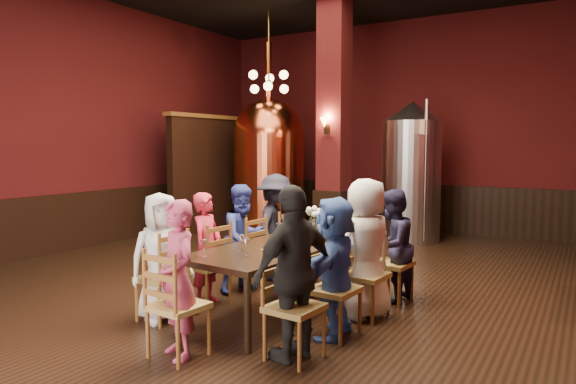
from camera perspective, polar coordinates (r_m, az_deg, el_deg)
The scene contains 39 objects.
room at distance 7.07m, azimuth -2.57°, elevation 8.55°, with size 10.00×10.02×4.50m.
wainscot_back at distance 11.61m, azimuth 11.00°, elevation -1.47°, with size 7.90×0.08×1.00m, color black.
wainscot_left at distance 9.89m, azimuth -22.13°, elevation -2.93°, with size 0.08×9.90×1.00m, color black.
column at distance 9.66m, azimuth 5.13°, elevation 7.66°, with size 0.58×0.58×4.50m, color #440E10.
partition at distance 11.54m, azimuth -7.16°, elevation 2.03°, with size 0.22×3.50×2.40m, color black.
pendant_cluster at distance 10.54m, azimuth -2.14°, elevation 12.11°, with size 0.90×0.90×1.70m, color #A57226, non-canonical shape.
sconce_column at distance 9.39m, azimuth 4.33°, elevation 7.43°, with size 0.20×0.20×0.36m, color black, non-canonical shape.
dining_table at distance 5.72m, azimuth -0.54°, elevation -6.41°, with size 1.20×2.48×0.75m.
chair_0 at distance 5.61m, azimuth -13.85°, elevation -9.17°, with size 0.46×0.46×0.92m, color brown, non-canonical shape.
person_0 at distance 5.56m, azimuth -13.90°, elevation -7.02°, with size 0.66×0.43×1.35m, color silver.
chair_1 at distance 6.06m, azimuth -8.99°, elevation -8.01°, with size 0.46×0.46×0.92m, color brown, non-canonical shape.
person_1 at distance 6.02m, azimuth -9.02°, elevation -6.24°, with size 0.47×0.31×1.30m, color #BF203A.
chair_2 at distance 6.53m, azimuth -4.90°, elevation -6.99°, with size 0.46×0.46×0.92m, color brown, non-canonical shape.
person_2 at distance 6.49m, azimuth -4.92°, elevation -5.12°, with size 0.66×0.32×1.35m, color navy.
chair_3 at distance 7.04m, azimuth -1.35°, elevation -6.07°, with size 0.46×0.46×0.92m, color brown, non-canonical shape.
person_3 at distance 7.00m, azimuth -1.36°, elevation -3.93°, with size 0.94×0.54×1.45m, color black.
chair_4 at distance 4.51m, azimuth 0.75°, elevation -12.63°, with size 0.46×0.46×0.92m, color brown, non-canonical shape.
person_4 at distance 4.43m, azimuth 0.76°, elevation -8.98°, with size 0.89×0.37×1.51m, color black.
chair_5 at distance 5.05m, azimuth 5.17°, elevation -10.68°, with size 0.46×0.46×0.92m, color brown, non-canonical shape.
person_5 at distance 4.99m, azimuth 5.19°, elevation -8.25°, with size 1.26×0.40×1.36m, color #3A5EAF.
chair_6 at distance 5.61m, azimuth 8.62°, elevation -9.09°, with size 0.46×0.46×0.92m, color brown, non-canonical shape.
person_6 at distance 5.55m, azimuth 8.66°, elevation -6.21°, with size 0.73×0.48×1.49m, color beige.
chair_7 at distance 6.20m, azimuth 11.45°, elevation -7.75°, with size 0.46×0.46×0.92m, color brown, non-canonical shape.
person_7 at distance 6.16m, azimuth 11.48°, elevation -5.88°, with size 0.65×0.32×1.33m, color #1B1A34.
chair_8 at distance 4.65m, azimuth -12.11°, elevation -12.18°, with size 0.46×0.46×0.92m, color brown, non-canonical shape.
person_8 at distance 4.59m, azimuth -12.17°, elevation -9.45°, with size 0.50×0.33×1.38m, color #A63757.
copper_kettle at distance 10.98m, azimuth -2.16°, elevation 3.21°, with size 1.99×1.99×3.98m.
steel_vessel at distance 10.08m, azimuth 13.56°, elevation 2.21°, with size 1.33×1.33×2.66m.
rose_vase at distance 6.43m, azimuth 2.82°, elevation -2.56°, with size 0.20×0.20×0.34m.
wine_glass_0 at distance 5.12m, azimuth -9.36°, elevation -6.19°, with size 0.07×0.07×0.17m, color white, non-canonical shape.
wine_glass_1 at distance 5.75m, azimuth 0.49°, elevation -4.84°, with size 0.07×0.07×0.17m, color white, non-canonical shape.
wine_glass_2 at distance 5.12m, azimuth -4.64°, elevation -6.13°, with size 0.07×0.07×0.17m, color white, non-canonical shape.
wine_glass_3 at distance 6.16m, azimuth 0.16°, elevation -4.17°, with size 0.07×0.07×0.17m, color white, non-canonical shape.
wine_glass_4 at distance 6.33m, azimuth 0.60°, elevation -3.91°, with size 0.07×0.07×0.17m, color white, non-canonical shape.
wine_glass_5 at distance 5.33m, azimuth -5.22°, elevation -5.68°, with size 0.07×0.07×0.17m, color white, non-canonical shape.
wine_glass_6 at distance 5.14m, azimuth -0.83°, elevation -6.07°, with size 0.07×0.07×0.17m, color white, non-canonical shape.
wine_glass_7 at distance 6.08m, azimuth -0.98°, elevation -4.30°, with size 0.07×0.07×0.17m, color white, non-canonical shape.
wine_glass_8 at distance 6.18m, azimuth 4.49°, elevation -4.15°, with size 0.07×0.07×0.17m, color white, non-canonical shape.
wine_glass_9 at distance 6.35m, azimuth 2.83°, elevation -3.88°, with size 0.07×0.07×0.17m, color white, non-canonical shape.
Camera 1 is at (3.86, -5.91, 1.85)m, focal length 32.00 mm.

